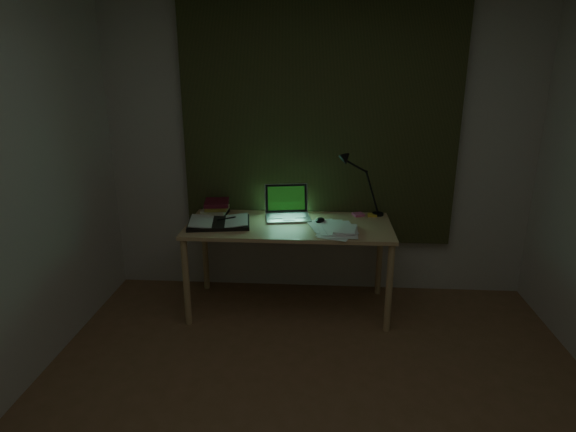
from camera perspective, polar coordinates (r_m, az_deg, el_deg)
name	(u,v)px	position (r m, az deg, el deg)	size (l,w,h in m)	color
wall_back	(319,146)	(3.98, 3.70, 8.24)	(3.50, 0.00, 2.50)	beige
curtain	(320,122)	(3.91, 3.75, 11.04)	(2.20, 0.06, 2.00)	#2F361B
desk	(289,267)	(3.83, 0.12, -6.04)	(1.57, 0.69, 0.72)	tan
laptop	(288,204)	(3.79, -0.01, 1.47)	(0.35, 0.39, 0.25)	silver
open_textbook	(219,222)	(3.72, -8.18, -0.73)	(0.46, 0.33, 0.04)	silver
book_stack	(216,208)	(3.95, -8.53, 0.99)	(0.19, 0.23, 0.12)	silver
loose_papers	(338,229)	(3.57, 5.95, -1.57)	(0.35, 0.37, 0.02)	silver
mouse	(320,220)	(3.73, 3.81, -0.51)	(0.06, 0.10, 0.04)	black
sticky_yellow	(372,215)	(3.95, 9.96, 0.12)	(0.07, 0.07, 0.02)	gold
sticky_pink	(358,214)	(3.95, 8.33, 0.18)	(0.08, 0.08, 0.02)	#EB5B94
desk_lamp	(380,185)	(3.92, 10.79, 3.62)	(0.34, 0.26, 0.50)	black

